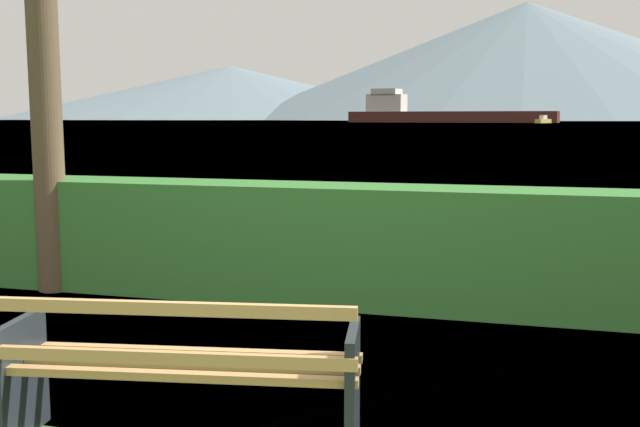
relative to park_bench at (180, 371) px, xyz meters
The scene contains 6 objects.
water_surface 310.06m from the park_bench, 90.00° to the left, with size 620.00×620.00×0.00m, color #6B8EA3.
park_bench is the anchor object (origin of this frame).
hedge_row 3.31m from the park_bench, 90.17° to the left, with size 9.82×0.75×1.12m, color #387A33.
cargo_ship_large 238.31m from the park_bench, 96.43° to the left, with size 66.60×17.31×10.86m.
fishing_boat_near 219.32m from the park_bench, 88.31° to the left, with size 4.70×6.45×2.29m.
distant_hills 562.08m from the park_bench, 85.95° to the left, with size 849.00×429.78×80.70m.
Camera 1 is at (1.72, -3.49, 1.76)m, focal length 41.60 mm.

